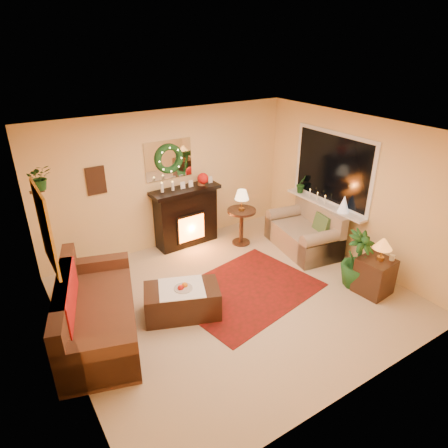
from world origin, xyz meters
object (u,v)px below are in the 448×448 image
sofa (98,308)px  coffee_table (182,302)px  fireplace (186,218)px  loveseat (303,229)px  side_table_round (241,228)px  end_table_square (374,278)px

sofa → coffee_table: (1.14, -0.24, -0.22)m
sofa → fireplace: bearing=54.6°
fireplace → coffee_table: bearing=-121.4°
loveseat → coffee_table: (-2.89, -0.56, -0.21)m
fireplace → sofa: bearing=-144.6°
sofa → loveseat: size_ratio=1.45×
fireplace → loveseat: 2.26m
sofa → side_table_round: 3.35m
fireplace → side_table_round: size_ratio=1.65×
sofa → side_table_round: sofa is taller
loveseat → side_table_round: size_ratio=2.05×
fireplace → coffee_table: size_ratio=1.10×
end_table_square → coffee_table: size_ratio=0.55×
end_table_square → coffee_table: 3.06m
loveseat → end_table_square: loveseat is taller
end_table_square → fireplace: bearing=119.2°
fireplace → end_table_square: size_ratio=1.99×
fireplace → coffee_table: (-1.10, -1.95, -0.34)m
side_table_round → fireplace: bearing=147.1°
sofa → end_table_square: 4.22m
fireplace → loveseat: size_ratio=0.81×
sofa → end_table_square: sofa is taller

